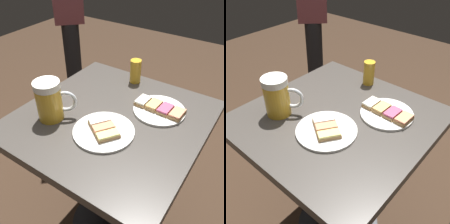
# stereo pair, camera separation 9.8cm
# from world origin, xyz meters

# --- Properties ---
(ground_plane) EXTENTS (6.00, 6.00, 0.00)m
(ground_plane) POSITION_xyz_m (0.00, 0.00, 0.00)
(ground_plane) COLOR #382619
(cafe_table) EXTENTS (0.69, 0.70, 0.76)m
(cafe_table) POSITION_xyz_m (0.00, 0.00, 0.57)
(cafe_table) COLOR black
(cafe_table) RESTS_ON ground_plane
(plate_near) EXTENTS (0.22, 0.22, 0.03)m
(plate_near) POSITION_xyz_m (-0.03, 0.10, 0.76)
(plate_near) COLOR white
(plate_near) RESTS_ON cafe_table
(plate_far) EXTENTS (0.21, 0.21, 0.03)m
(plate_far) POSITION_xyz_m (-0.14, -0.13, 0.77)
(plate_far) COLOR white
(plate_far) RESTS_ON cafe_table
(beer_mug) EXTENTS (0.13, 0.12, 0.16)m
(beer_mug) POSITION_xyz_m (0.18, 0.13, 0.83)
(beer_mug) COLOR gold
(beer_mug) RESTS_ON cafe_table
(beer_glass_small) EXTENTS (0.05, 0.05, 0.11)m
(beer_glass_small) POSITION_xyz_m (0.06, -0.28, 0.81)
(beer_glass_small) COLOR gold
(beer_glass_small) RESTS_ON cafe_table
(patron_standing) EXTENTS (0.35, 0.35, 1.57)m
(patron_standing) POSITION_xyz_m (0.77, -0.63, 0.91)
(patron_standing) COLOR black
(patron_standing) RESTS_ON ground_plane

